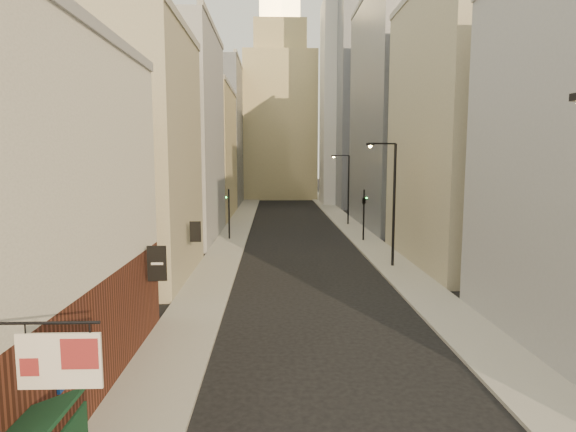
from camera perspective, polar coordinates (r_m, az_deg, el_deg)
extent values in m
cube|color=gray|center=(61.50, -5.56, -0.52)|extent=(3.00, 140.00, 0.15)
cube|color=gray|center=(62.01, 6.52, -0.47)|extent=(3.00, 140.00, 0.15)
cube|color=#5B2A1C|center=(18.16, -30.72, -13.33)|extent=(6.00, 16.00, 4.00)
cube|color=#A0A1A6|center=(16.46, -23.88, 20.82)|extent=(0.60, 16.00, 0.40)
cylinder|color=black|center=(10.38, -27.74, -11.17)|extent=(2.40, 0.06, 0.06)
cube|color=beige|center=(10.47, -25.47, -15.26)|extent=(1.60, 0.06, 1.10)
cube|color=maroon|center=(10.27, -23.40, -14.70)|extent=(0.70, 0.10, 0.60)
cube|color=maroon|center=(10.73, -28.23, -15.44)|extent=(0.35, 0.10, 0.35)
cube|color=#0F41B2|center=(14.46, -25.26, -17.35)|extent=(0.08, 0.40, 0.50)
cube|color=black|center=(20.91, -15.28, -5.45)|extent=(0.80, 0.08, 1.50)
cube|color=black|center=(30.59, -10.92, -1.84)|extent=(0.70, 0.08, 1.30)
cube|color=gray|center=(33.26, -18.63, 6.57)|extent=(8.00, 12.00, 16.00)
cube|color=#A0A1A6|center=(48.84, -13.25, 9.08)|extent=(8.00, 16.00, 20.00)
cube|color=tan|center=(66.55, -10.13, 7.24)|extent=(8.00, 18.00, 17.00)
cube|color=gray|center=(86.48, -8.24, 9.49)|extent=(8.00, 20.00, 24.00)
cube|color=gray|center=(38.70, 20.41, 9.46)|extent=(8.00, 16.00, 20.00)
cube|color=gray|center=(57.90, 12.93, 11.70)|extent=(8.00, 20.00, 26.00)
cube|color=gray|center=(87.97, 12.29, 17.90)|extent=(20.00, 22.00, 50.00)
cube|color=tan|center=(98.05, -0.96, 10.41)|extent=(14.00, 14.00, 28.00)
cube|color=tan|center=(100.53, -0.98, 20.13)|extent=(10.00, 10.00, 6.00)
cylinder|color=#FFCC72|center=(101.93, -0.98, 23.14)|extent=(8.00, 8.00, 5.00)
cube|color=silver|center=(85.25, 6.79, 12.92)|extent=(8.00, 8.00, 34.00)
cylinder|color=black|center=(35.58, 12.45, 1.11)|extent=(0.20, 0.20, 8.99)
cylinder|color=black|center=(34.93, 11.21, 8.42)|extent=(1.95, 0.66, 0.12)
cube|color=black|center=(34.46, 9.74, 8.39)|extent=(0.59, 0.36, 0.18)
sphere|color=#F2AF3C|center=(34.46, 9.73, 8.18)|extent=(0.24, 0.24, 0.24)
cylinder|color=black|center=(57.32, 7.18, 2.99)|extent=(0.18, 0.18, 8.27)
cylinder|color=black|center=(57.38, 6.34, 7.14)|extent=(1.76, 0.75, 0.11)
cube|color=black|center=(57.58, 5.44, 7.10)|extent=(0.54, 0.37, 0.17)
sphere|color=#F2AF3C|center=(57.58, 5.44, 6.98)|extent=(0.22, 0.22, 0.22)
cylinder|color=black|center=(47.02, -7.00, 0.15)|extent=(0.16, 0.16, 5.00)
imported|color=black|center=(46.85, -7.03, 2.22)|extent=(0.46, 0.46, 1.07)
sphere|color=#19E533|center=(46.88, -7.34, 2.21)|extent=(0.16, 0.16, 0.16)
cylinder|color=black|center=(46.47, 8.96, 0.04)|extent=(0.16, 0.16, 5.00)
imported|color=black|center=(46.30, 9.00, 2.13)|extent=(0.57, 0.57, 1.28)
sphere|color=#19E533|center=(46.35, 9.30, 2.13)|extent=(0.16, 0.16, 0.16)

